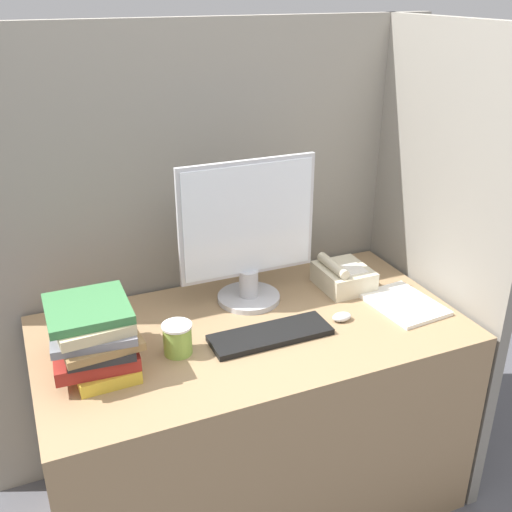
{
  "coord_description": "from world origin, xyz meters",
  "views": [
    {
      "loc": [
        -0.67,
        -1.22,
        1.82
      ],
      "look_at": [
        0.03,
        0.42,
        1.0
      ],
      "focal_mm": 42.0,
      "sensor_mm": 36.0,
      "label": 1
    }
  ],
  "objects_px": {
    "mouse": "(342,317)",
    "book_stack": "(94,335)",
    "keyboard": "(271,335)",
    "coffee_cup": "(178,339)",
    "desk_telephone": "(343,276)",
    "monitor": "(248,238)"
  },
  "relations": [
    {
      "from": "monitor",
      "to": "coffee_cup",
      "type": "height_order",
      "value": "monitor"
    },
    {
      "from": "coffee_cup",
      "to": "book_stack",
      "type": "distance_m",
      "value": 0.25
    },
    {
      "from": "monitor",
      "to": "desk_telephone",
      "type": "bearing_deg",
      "value": -7.48
    },
    {
      "from": "book_stack",
      "to": "desk_telephone",
      "type": "relative_size",
      "value": 1.55
    },
    {
      "from": "mouse",
      "to": "coffee_cup",
      "type": "relative_size",
      "value": 0.68
    },
    {
      "from": "monitor",
      "to": "desk_telephone",
      "type": "xyz_separation_m",
      "value": [
        0.37,
        -0.05,
        -0.2
      ]
    },
    {
      "from": "keyboard",
      "to": "coffee_cup",
      "type": "relative_size",
      "value": 3.92
    },
    {
      "from": "desk_telephone",
      "to": "mouse",
      "type": "bearing_deg",
      "value": -121.21
    },
    {
      "from": "monitor",
      "to": "desk_telephone",
      "type": "distance_m",
      "value": 0.42
    },
    {
      "from": "coffee_cup",
      "to": "desk_telephone",
      "type": "distance_m",
      "value": 0.73
    },
    {
      "from": "keyboard",
      "to": "desk_telephone",
      "type": "relative_size",
      "value": 1.98
    },
    {
      "from": "book_stack",
      "to": "desk_telephone",
      "type": "xyz_separation_m",
      "value": [
        0.95,
        0.15,
        -0.06
      ]
    },
    {
      "from": "book_stack",
      "to": "desk_telephone",
      "type": "bearing_deg",
      "value": 9.03
    },
    {
      "from": "mouse",
      "to": "coffee_cup",
      "type": "xyz_separation_m",
      "value": [
        -0.57,
        0.03,
        0.04
      ]
    },
    {
      "from": "monitor",
      "to": "keyboard",
      "type": "height_order",
      "value": "monitor"
    },
    {
      "from": "keyboard",
      "to": "coffee_cup",
      "type": "xyz_separation_m",
      "value": [
        -0.3,
        0.03,
        0.04
      ]
    },
    {
      "from": "monitor",
      "to": "coffee_cup",
      "type": "xyz_separation_m",
      "value": [
        -0.34,
        -0.23,
        -0.2
      ]
    },
    {
      "from": "coffee_cup",
      "to": "book_stack",
      "type": "relative_size",
      "value": 0.32
    },
    {
      "from": "monitor",
      "to": "book_stack",
      "type": "height_order",
      "value": "monitor"
    },
    {
      "from": "keyboard",
      "to": "mouse",
      "type": "xyz_separation_m",
      "value": [
        0.27,
        0.0,
        0.0
      ]
    },
    {
      "from": "mouse",
      "to": "book_stack",
      "type": "relative_size",
      "value": 0.22
    },
    {
      "from": "keyboard",
      "to": "book_stack",
      "type": "height_order",
      "value": "book_stack"
    }
  ]
}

